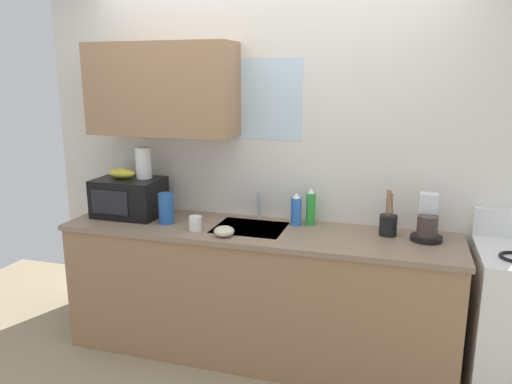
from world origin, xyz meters
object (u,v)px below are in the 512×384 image
(mug_white, at_px, (196,223))
(coffee_maker, at_px, (427,223))
(microwave, at_px, (129,197))
(dish_soap_bottle_blue, at_px, (296,210))
(paper_towel_roll, at_px, (144,163))
(small_bowl, at_px, (224,231))
(banana_bunch, at_px, (122,173))
(cereal_canister, at_px, (166,208))
(utensil_crock, at_px, (388,224))
(dish_soap_bottle_green, at_px, (311,208))

(mug_white, bearing_deg, coffee_maker, 9.85)
(coffee_maker, bearing_deg, mug_white, -170.15)
(microwave, xyz_separation_m, mug_white, (0.59, -0.19, -0.09))
(dish_soap_bottle_blue, distance_m, mug_white, 0.68)
(coffee_maker, xyz_separation_m, dish_soap_bottle_blue, (-0.83, 0.06, 0.00))
(mug_white, bearing_deg, paper_towel_roll, 154.08)
(paper_towel_roll, height_order, small_bowl, paper_towel_roll)
(microwave, relative_size, banana_bunch, 2.30)
(dish_soap_bottle_blue, xyz_separation_m, mug_white, (-0.60, -0.31, -0.06))
(paper_towel_roll, bearing_deg, cereal_canister, -32.01)
(banana_bunch, bearing_deg, coffee_maker, 1.61)
(mug_white, relative_size, utensil_crock, 0.32)
(coffee_maker, xyz_separation_m, small_bowl, (-1.21, -0.31, -0.07))
(microwave, relative_size, utensil_crock, 1.55)
(small_bowl, bearing_deg, mug_white, 164.74)
(coffee_maker, height_order, mug_white, coffee_maker)
(banana_bunch, bearing_deg, microwave, -1.80)
(coffee_maker, relative_size, small_bowl, 2.15)
(dish_soap_bottle_green, distance_m, mug_white, 0.77)
(microwave, distance_m, coffee_maker, 2.03)
(dish_soap_bottle_green, distance_m, small_bowl, 0.62)
(coffee_maker, bearing_deg, utensil_crock, 177.15)
(utensil_crock, height_order, small_bowl, utensil_crock)
(microwave, distance_m, small_bowl, 0.86)
(paper_towel_roll, height_order, coffee_maker, paper_towel_roll)
(dish_soap_bottle_green, height_order, mug_white, dish_soap_bottle_green)
(microwave, distance_m, banana_bunch, 0.18)
(microwave, bearing_deg, paper_towel_roll, 27.17)
(mug_white, bearing_deg, cereal_canister, 160.48)
(coffee_maker, distance_m, cereal_canister, 1.69)
(microwave, distance_m, dish_soap_bottle_green, 1.29)
(cereal_canister, height_order, utensil_crock, utensil_crock)
(cereal_canister, relative_size, utensil_crock, 0.70)
(dish_soap_bottle_green, distance_m, utensil_crock, 0.52)
(banana_bunch, bearing_deg, paper_towel_roll, 18.43)
(coffee_maker, distance_m, small_bowl, 1.25)
(small_bowl, bearing_deg, paper_towel_roll, 157.21)
(dish_soap_bottle_blue, relative_size, mug_white, 2.35)
(paper_towel_roll, distance_m, dish_soap_bottle_green, 1.22)
(microwave, relative_size, paper_towel_roll, 2.09)
(microwave, height_order, dish_soap_bottle_green, microwave)
(banana_bunch, height_order, utensil_crock, banana_bunch)
(coffee_maker, height_order, dish_soap_bottle_blue, coffee_maker)
(mug_white, bearing_deg, small_bowl, -15.26)
(dish_soap_bottle_green, xyz_separation_m, small_bowl, (-0.47, -0.40, -0.09))
(dish_soap_bottle_green, relative_size, mug_white, 2.67)
(cereal_canister, xyz_separation_m, mug_white, (0.25, -0.09, -0.06))
(dish_soap_bottle_green, height_order, small_bowl, dish_soap_bottle_green)
(banana_bunch, relative_size, small_bowl, 1.54)
(coffee_maker, bearing_deg, small_bowl, -165.71)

